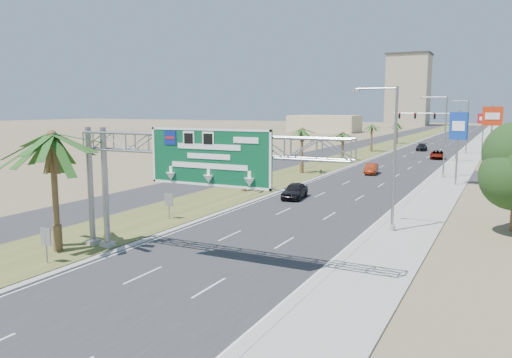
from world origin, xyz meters
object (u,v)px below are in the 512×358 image
object	(u,v)px
sign_gantry	(189,154)
car_left_lane	(295,191)
palm_near	(52,136)
pole_sign_red_far	(484,122)
car_far	(422,147)
pole_sign_red_near	(492,120)
car_right_lane	(438,155)
pole_sign_blue	(458,129)
signal_mast	(444,132)
car_mid_lane	(371,169)

from	to	relation	value
sign_gantry	car_left_lane	bearing A→B (deg)	96.49
palm_near	pole_sign_red_far	size ratio (longest dim) A/B	1.07
car_far	pole_sign_red_near	xyz separation A→B (m)	(13.51, -34.87, 6.33)
car_left_lane	car_right_lane	size ratio (longest dim) A/B	0.88
car_left_lane	car_right_lane	bearing A→B (deg)	74.41
pole_sign_red_far	pole_sign_blue	bearing A→B (deg)	-91.34
signal_mast	car_left_lane	distance (m)	42.14
palm_near	pole_sign_red_far	distance (m)	79.77
pole_sign_red_near	pole_sign_red_far	xyz separation A→B (m)	(-2.09, 27.59, -0.89)
palm_near	car_far	world-z (taller)	palm_near
sign_gantry	car_far	size ratio (longest dim) A/B	3.49
car_far	pole_sign_red_far	xyz separation A→B (m)	(11.42, -7.28, 5.45)
palm_near	car_right_lane	world-z (taller)	palm_near
car_right_lane	pole_sign_red_far	xyz separation A→B (m)	(6.44, 8.77, 5.44)
palm_near	car_left_lane	distance (m)	24.44
palm_near	sign_gantry	bearing A→B (deg)	13.32
car_far	sign_gantry	bearing A→B (deg)	-93.48
pole_sign_blue	car_far	bearing A→B (deg)	102.87
car_mid_lane	pole_sign_red_far	world-z (taller)	pole_sign_red_far
car_right_lane	sign_gantry	bearing A→B (deg)	-100.22
palm_near	car_mid_lane	size ratio (longest dim) A/B	2.02
signal_mast	car_mid_lane	bearing A→B (deg)	-107.97
sign_gantry	palm_near	bearing A→B (deg)	-166.68
signal_mast	car_mid_lane	distance (m)	21.45
car_left_lane	car_mid_lane	world-z (taller)	car_left_lane
sign_gantry	car_mid_lane	bearing A→B (deg)	90.35
car_mid_lane	pole_sign_red_near	bearing A→B (deg)	15.65
signal_mast	pole_sign_red_far	world-z (taller)	signal_mast
palm_near	signal_mast	bearing A→B (deg)	77.34
signal_mast	car_far	size ratio (longest dim) A/B	2.14
car_right_lane	pole_sign_blue	xyz separation A→B (m)	(5.53, -29.96, 5.53)
car_right_lane	pole_sign_red_far	distance (m)	12.17
car_far	pole_sign_red_near	distance (m)	37.93
car_far	car_right_lane	bearing A→B (deg)	-76.27
signal_mast	pole_sign_blue	world-z (taller)	pole_sign_blue
pole_sign_blue	pole_sign_red_far	world-z (taller)	pole_sign_blue
car_left_lane	car_mid_lane	xyz separation A→B (m)	(2.13, 21.02, -0.07)
pole_sign_red_near	pole_sign_blue	size ratio (longest dim) A/B	1.08
sign_gantry	car_right_lane	distance (m)	67.04
sign_gantry	pole_sign_blue	size ratio (longest dim) A/B	2.02
pole_sign_blue	car_left_lane	bearing A→B (deg)	-129.38
car_mid_lane	car_far	size ratio (longest dim) A/B	0.86
palm_near	pole_sign_red_near	world-z (taller)	pole_sign_red_near
car_far	pole_sign_red_far	size ratio (longest dim) A/B	0.61
car_left_lane	pole_sign_blue	xyz separation A→B (m)	(12.86, 15.67, 5.47)
palm_near	car_right_lane	bearing A→B (deg)	79.20
car_left_lane	pole_sign_blue	bearing A→B (deg)	44.16
palm_near	car_mid_lane	world-z (taller)	palm_near
pole_sign_red_near	sign_gantry	bearing A→B (deg)	-105.74
pole_sign_red_near	pole_sign_red_far	distance (m)	27.68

